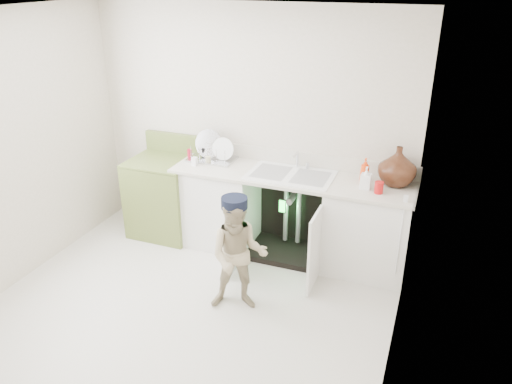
% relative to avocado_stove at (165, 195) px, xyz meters
% --- Properties ---
extents(ground, '(3.50, 3.50, 0.00)m').
position_rel_avocado_stove_xyz_m(ground, '(0.91, -1.18, -0.45)').
color(ground, '#BDB6A6').
rests_on(ground, ground).
extents(room_shell, '(6.00, 5.50, 1.26)m').
position_rel_avocado_stove_xyz_m(room_shell, '(0.91, -1.18, 0.80)').
color(room_shell, beige).
rests_on(room_shell, ground).
extents(counter_run, '(2.44, 1.02, 1.28)m').
position_rel_avocado_stove_xyz_m(counter_run, '(1.50, 0.03, 0.03)').
color(counter_run, silver).
rests_on(counter_run, ground).
extents(avocado_stove, '(0.70, 0.65, 1.09)m').
position_rel_avocado_stove_xyz_m(avocado_stove, '(0.00, 0.00, 0.00)').
color(avocado_stove, olive).
rests_on(avocado_stove, ground).
extents(repair_worker, '(0.61, 0.96, 1.07)m').
position_rel_avocado_stove_xyz_m(repair_worker, '(1.32, -1.01, 0.09)').
color(repair_worker, tan).
rests_on(repair_worker, ground).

